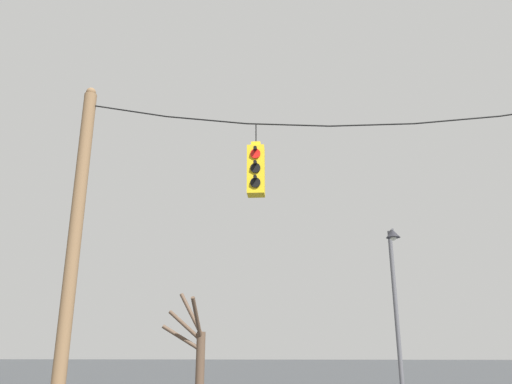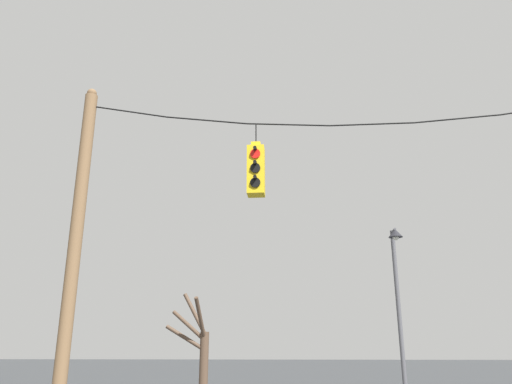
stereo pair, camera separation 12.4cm
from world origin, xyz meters
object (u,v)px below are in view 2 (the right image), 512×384
Objects in this scene: utility_pole_left at (74,256)px; bare_tree at (200,352)px; street_lamp at (398,290)px; traffic_light_over_intersection at (256,170)px.

utility_pole_left is 1.84× the size of bare_tree.
traffic_light_over_intersection is at bearing -126.14° from street_lamp.
traffic_light_over_intersection is 0.30× the size of street_lamp.
utility_pole_left is 4.75× the size of traffic_light_over_intersection.
traffic_light_over_intersection reaches higher than bare_tree.
utility_pole_left is at bearing -145.79° from street_lamp.
traffic_light_over_intersection is at bearing -0.14° from utility_pole_left.
bare_tree is (-6.37, 4.73, -1.65)m from street_lamp.
bare_tree is (0.72, 9.55, -1.81)m from utility_pole_left.
traffic_light_over_intersection is 10.56m from bare_tree.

